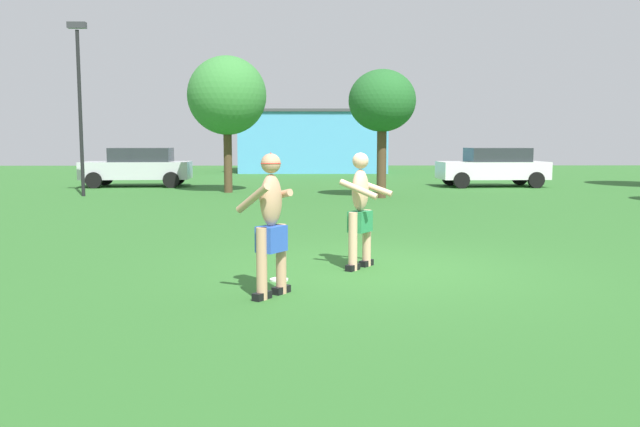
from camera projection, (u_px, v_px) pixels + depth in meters
ground_plane at (383, 269)px, 9.74m from camera, size 80.00×80.00×0.00m
player_with_cap at (271, 218)px, 7.93m from camera, size 0.71×0.85×1.75m
player_in_green at (361, 208)px, 9.70m from camera, size 0.82×0.71×1.71m
frisbee at (279, 280)px, 8.94m from camera, size 0.25×0.25×0.03m
car_white_near_post at (493, 166)px, 26.94m from camera, size 4.37×2.17×1.58m
car_silver_mid_lot at (138, 166)px, 26.97m from camera, size 4.40×2.23×1.58m
lamp_post at (79, 91)px, 22.00m from camera, size 0.60×0.24×5.76m
outbuilding_behind_lot at (313, 141)px, 39.94m from camera, size 8.82×6.17×3.64m
tree_right_field at (382, 102)px, 21.40m from camera, size 2.19×2.19×4.17m
tree_near_building at (227, 96)px, 23.60m from camera, size 2.82×2.82×4.88m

